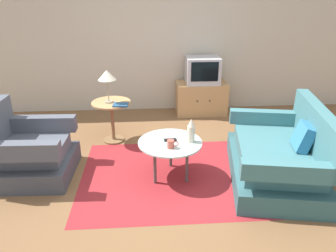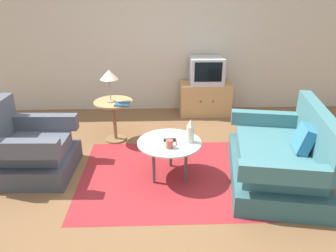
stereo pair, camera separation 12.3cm
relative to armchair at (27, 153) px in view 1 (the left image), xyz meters
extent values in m
plane|color=brown|center=(1.58, -0.30, -0.30)|extent=(16.00, 16.00, 0.00)
cube|color=#BCB29E|center=(1.58, 2.26, 1.05)|extent=(9.00, 0.12, 2.70)
cube|color=maroon|center=(1.69, -0.14, -0.30)|extent=(2.13, 1.76, 0.00)
cube|color=#3E424B|center=(0.06, 0.00, -0.18)|extent=(0.95, 0.90, 0.24)
cube|color=#4C515B|center=(0.06, 0.00, 0.03)|extent=(0.80, 0.62, 0.18)
cube|color=#4C515B|center=(0.05, -0.37, 0.22)|extent=(0.93, 0.17, 0.20)
cube|color=#4C515B|center=(0.07, 0.36, 0.22)|extent=(0.93, 0.17, 0.20)
cube|color=#325C60|center=(2.91, -0.27, -0.18)|extent=(1.22, 1.65, 0.24)
cube|color=#3D7075|center=(2.91, -0.27, 0.03)|extent=(1.03, 1.35, 0.18)
cube|color=#3D7075|center=(3.32, -0.34, 0.36)|extent=(0.40, 1.51, 0.48)
cube|color=#3D7075|center=(3.03, 0.40, 0.21)|extent=(0.98, 0.31, 0.18)
cube|color=#3D7075|center=(2.79, -0.94, 0.21)|extent=(0.98, 0.31, 0.18)
cube|color=teal|center=(3.17, -0.33, 0.27)|extent=(0.24, 0.32, 0.32)
cylinder|color=#B2C6C1|center=(1.69, -0.14, 0.15)|extent=(0.75, 0.75, 0.02)
cylinder|color=#4C4742|center=(1.72, 0.09, -0.08)|extent=(0.04, 0.04, 0.44)
cylinder|color=#4C4742|center=(1.51, -0.28, -0.08)|extent=(0.04, 0.04, 0.44)
cylinder|color=#4C4742|center=(1.88, -0.28, -0.08)|extent=(0.04, 0.04, 0.44)
cylinder|color=tan|center=(0.93, 0.89, 0.30)|extent=(0.55, 0.55, 0.02)
cylinder|color=brown|center=(0.93, 0.89, -0.01)|extent=(0.05, 0.05, 0.58)
cylinder|color=brown|center=(0.93, 0.89, -0.29)|extent=(0.30, 0.30, 0.02)
cube|color=tan|center=(2.40, 1.92, -0.02)|extent=(0.88, 0.47, 0.56)
sphere|color=black|center=(2.30, 1.68, 0.01)|extent=(0.02, 0.02, 0.02)
sphere|color=black|center=(2.51, 1.68, 0.01)|extent=(0.02, 0.02, 0.02)
cube|color=#B7B7BC|center=(2.40, 1.91, 0.49)|extent=(0.57, 0.44, 0.45)
cube|color=black|center=(2.40, 1.69, 0.52)|extent=(0.45, 0.01, 0.32)
cylinder|color=#9E937A|center=(0.90, 0.87, 0.32)|extent=(0.12, 0.12, 0.02)
cylinder|color=#9E937A|center=(0.90, 0.87, 0.48)|extent=(0.02, 0.02, 0.31)
cone|color=beige|center=(0.90, 0.87, 0.70)|extent=(0.25, 0.25, 0.13)
cylinder|color=beige|center=(1.93, -0.15, 0.26)|extent=(0.09, 0.09, 0.20)
cone|color=beige|center=(1.93, -0.15, 0.40)|extent=(0.08, 0.08, 0.09)
cylinder|color=#B74C3D|center=(1.69, -0.29, 0.21)|extent=(0.08, 0.08, 0.09)
torus|color=#B74C3D|center=(1.74, -0.29, 0.21)|extent=(0.07, 0.01, 0.07)
cube|color=black|center=(1.70, -0.11, 0.17)|extent=(0.15, 0.06, 0.02)
cube|color=navy|center=(1.08, 0.72, 0.32)|extent=(0.22, 0.18, 0.02)
camera|label=1|loc=(1.44, -3.44, 1.81)|focal=34.15mm
camera|label=2|loc=(1.56, -3.44, 1.81)|focal=34.15mm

